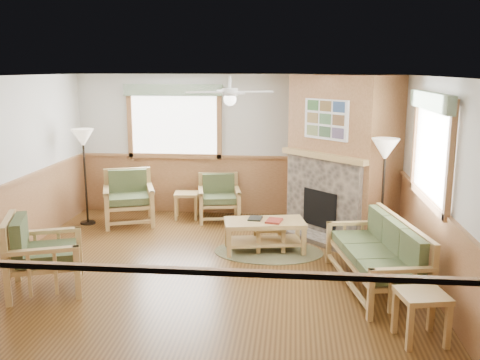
# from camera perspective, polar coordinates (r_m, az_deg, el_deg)

# --- Properties ---
(floor) EXTENTS (6.00, 6.00, 0.01)m
(floor) POSITION_cam_1_polar(r_m,az_deg,el_deg) (7.77, -3.50, -9.37)
(floor) COLOR brown
(floor) RESTS_ON ground
(ceiling) EXTENTS (6.00, 6.00, 0.01)m
(ceiling) POSITION_cam_1_polar(r_m,az_deg,el_deg) (7.25, -3.77, 11.00)
(ceiling) COLOR white
(ceiling) RESTS_ON floor
(wall_back) EXTENTS (6.00, 0.02, 2.70)m
(wall_back) POSITION_cam_1_polar(r_m,az_deg,el_deg) (10.32, -0.93, 3.74)
(wall_back) COLOR silver
(wall_back) RESTS_ON floor
(wall_front) EXTENTS (6.00, 0.02, 2.70)m
(wall_front) POSITION_cam_1_polar(r_m,az_deg,el_deg) (4.55, -9.79, -6.94)
(wall_front) COLOR silver
(wall_front) RESTS_ON floor
(wall_left) EXTENTS (0.02, 6.00, 2.70)m
(wall_left) POSITION_cam_1_polar(r_m,az_deg,el_deg) (8.41, -24.23, 0.84)
(wall_left) COLOR silver
(wall_left) RESTS_ON floor
(wall_right) EXTENTS (0.02, 6.00, 2.70)m
(wall_right) POSITION_cam_1_polar(r_m,az_deg,el_deg) (7.52, 19.56, -0.00)
(wall_right) COLOR silver
(wall_right) RESTS_ON floor
(wainscot) EXTENTS (6.00, 6.00, 1.10)m
(wainscot) POSITION_cam_1_polar(r_m,az_deg,el_deg) (7.59, -3.55, -5.46)
(wainscot) COLOR #99673E
(wainscot) RESTS_ON floor
(fireplace) EXTENTS (3.11, 3.11, 2.70)m
(fireplace) POSITION_cam_1_polar(r_m,az_deg,el_deg) (9.35, 10.96, 2.68)
(fireplace) COLOR #99673E
(fireplace) RESTS_ON floor
(window_back) EXTENTS (1.90, 0.16, 1.50)m
(window_back) POSITION_cam_1_polar(r_m,az_deg,el_deg) (10.37, -7.13, 10.23)
(window_back) COLOR white
(window_back) RESTS_ON wall_back
(window_right) EXTENTS (0.16, 1.90, 1.50)m
(window_right) POSITION_cam_1_polar(r_m,az_deg,el_deg) (7.18, 20.28, 8.94)
(window_right) COLOR white
(window_right) RESTS_ON wall_right
(ceiling_fan) EXTENTS (1.59, 1.59, 0.36)m
(ceiling_fan) POSITION_cam_1_polar(r_m,az_deg,el_deg) (7.50, -1.08, 10.74)
(ceiling_fan) COLOR white
(ceiling_fan) RESTS_ON ceiling
(sofa) EXTENTS (2.04, 1.14, 0.89)m
(sofa) POSITION_cam_1_polar(r_m,az_deg,el_deg) (7.18, 14.18, -7.72)
(sofa) COLOR tan
(sofa) RESTS_ON floor
(armchair_back_left) EXTENTS (1.10, 1.10, 0.97)m
(armchair_back_left) POSITION_cam_1_polar(r_m,az_deg,el_deg) (9.97, -11.78, -1.88)
(armchair_back_left) COLOR tan
(armchair_back_left) RESTS_ON floor
(armchair_back_right) EXTENTS (0.88, 0.88, 0.84)m
(armchair_back_right) POSITION_cam_1_polar(r_m,az_deg,el_deg) (10.03, -2.24, -1.91)
(armchair_back_right) COLOR tan
(armchair_back_right) RESTS_ON floor
(armchair_left) EXTENTS (1.14, 1.14, 0.99)m
(armchair_left) POSITION_cam_1_polar(r_m,az_deg,el_deg) (7.30, -20.11, -7.35)
(armchair_left) COLOR tan
(armchair_left) RESTS_ON floor
(coffee_table) EXTENTS (1.32, 0.83, 0.49)m
(coffee_table) POSITION_cam_1_polar(r_m,az_deg,el_deg) (8.37, 2.62, -5.97)
(coffee_table) COLOR tan
(coffee_table) RESTS_ON floor
(end_table_chairs) EXTENTS (0.49, 0.47, 0.49)m
(end_table_chairs) POSITION_cam_1_polar(r_m,az_deg,el_deg) (10.23, -5.73, -2.70)
(end_table_chairs) COLOR tan
(end_table_chairs) RESTS_ON floor
(end_table_sofa) EXTENTS (0.56, 0.55, 0.54)m
(end_table_sofa) POSITION_cam_1_polar(r_m,az_deg,el_deg) (6.04, 18.73, -13.65)
(end_table_sofa) COLOR tan
(end_table_sofa) RESTS_ON floor
(footstool) EXTENTS (0.55, 0.55, 0.41)m
(footstool) POSITION_cam_1_polar(r_m,az_deg,el_deg) (8.45, 3.11, -6.11)
(footstool) COLOR tan
(footstool) RESTS_ON floor
(braided_rug) EXTENTS (1.84, 1.84, 0.01)m
(braided_rug) POSITION_cam_1_polar(r_m,az_deg,el_deg) (8.39, 3.07, -7.65)
(braided_rug) COLOR brown
(braided_rug) RESTS_ON floor
(floor_lamp_left) EXTENTS (0.45, 0.45, 1.76)m
(floor_lamp_left) POSITION_cam_1_polar(r_m,az_deg,el_deg) (10.07, -16.19, 0.34)
(floor_lamp_left) COLOR black
(floor_lamp_left) RESTS_ON floor
(floor_lamp_right) EXTENTS (0.46, 0.46, 1.80)m
(floor_lamp_right) POSITION_cam_1_polar(r_m,az_deg,el_deg) (8.34, 14.98, -1.77)
(floor_lamp_right) COLOR black
(floor_lamp_right) RESTS_ON floor
(book_red) EXTENTS (0.27, 0.34, 0.03)m
(book_red) POSITION_cam_1_polar(r_m,az_deg,el_deg) (8.24, 3.66, -4.27)
(book_red) COLOR maroon
(book_red) RESTS_ON coffee_table
(book_dark) EXTENTS (0.23, 0.29, 0.02)m
(book_dark) POSITION_cam_1_polar(r_m,az_deg,el_deg) (8.37, 1.63, -4.02)
(book_dark) COLOR black
(book_dark) RESTS_ON coffee_table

